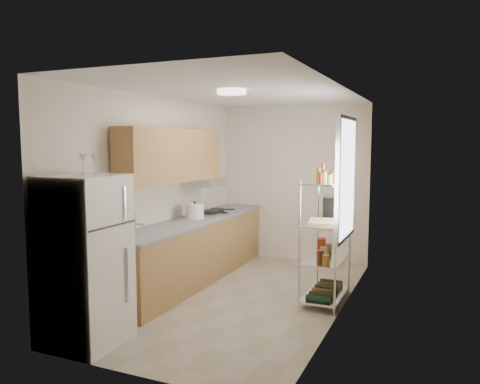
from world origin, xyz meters
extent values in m
cube|color=#A99C89|center=(0.00, 0.00, -0.01)|extent=(2.50, 4.40, 0.01)
cube|color=white|center=(0.00, 0.00, 2.60)|extent=(2.50, 4.40, 0.01)
cube|color=#F2DFC9|center=(0.00, 2.21, 1.30)|extent=(2.50, 0.01, 2.60)
cube|color=#F2DFC9|center=(0.00, -2.21, 1.30)|extent=(2.50, 0.01, 2.60)
cube|color=#F2DFC9|center=(-1.25, 0.00, 1.30)|extent=(0.01, 4.40, 2.60)
cube|color=#F2DFC9|center=(1.25, 0.00, 1.30)|extent=(0.01, 4.40, 2.60)
cube|color=#A47346|center=(-0.92, 0.44, 0.43)|extent=(0.60, 3.48, 0.86)
cube|color=gray|center=(-0.90, 0.44, 0.88)|extent=(0.63, 3.51, 0.04)
cube|color=#B7BABC|center=(-0.94, -0.70, 0.88)|extent=(0.52, 0.44, 0.04)
cube|color=#B7BABC|center=(-0.64, 1.80, 0.46)|extent=(0.01, 0.55, 0.72)
cube|color=#A47346|center=(-1.05, 0.10, 1.81)|extent=(0.33, 2.20, 0.72)
cube|color=#B7BABC|center=(-1.00, 0.90, 1.39)|extent=(0.50, 0.60, 0.12)
cube|color=white|center=(1.23, 0.35, 1.55)|extent=(0.06, 1.00, 1.46)
cube|color=silver|center=(1.00, 0.30, 0.10)|extent=(0.45, 0.90, 0.02)
cube|color=silver|center=(1.00, 0.30, 0.55)|extent=(0.45, 0.90, 0.02)
cube|color=silver|center=(1.00, 0.30, 1.00)|extent=(0.45, 0.90, 0.02)
cube|color=silver|center=(1.00, 0.30, 1.50)|extent=(0.45, 0.90, 0.02)
cylinder|color=silver|center=(0.79, -0.14, 0.78)|extent=(0.02, 0.02, 1.55)
cylinder|color=silver|center=(0.79, 0.74, 0.78)|extent=(0.02, 0.02, 1.55)
cylinder|color=silver|center=(1.22, -0.14, 0.78)|extent=(0.02, 0.02, 1.55)
cylinder|color=silver|center=(1.22, 0.74, 0.78)|extent=(0.02, 0.02, 1.55)
cylinder|color=white|center=(0.00, -0.30, 2.57)|extent=(0.34, 0.34, 0.05)
cube|color=white|center=(-0.87, -1.85, 0.84)|extent=(0.69, 0.69, 1.67)
cylinder|color=white|center=(-0.94, 0.48, 1.01)|extent=(0.27, 0.27, 0.22)
cylinder|color=black|center=(-0.97, 1.01, 0.92)|extent=(0.27, 0.27, 0.05)
cylinder|color=black|center=(-0.95, 1.21, 0.92)|extent=(0.33, 0.33, 0.05)
cube|color=tan|center=(1.00, 0.20, 1.03)|extent=(0.43, 0.52, 0.03)
cube|color=black|center=(1.01, 0.62, 1.16)|extent=(0.20, 0.27, 0.30)
cube|color=#973112|center=(0.87, 0.63, 0.64)|extent=(0.14, 0.17, 0.17)
camera|label=1|loc=(2.29, -5.33, 1.98)|focal=35.00mm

